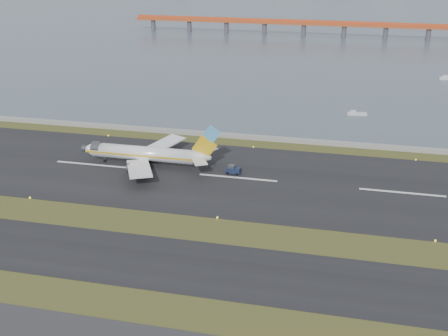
% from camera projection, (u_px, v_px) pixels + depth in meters
% --- Properties ---
extents(ground, '(1000.00, 1000.00, 0.00)m').
position_uv_depth(ground, '(209.00, 235.00, 114.97)').
color(ground, '#324117').
rests_on(ground, ground).
extents(taxiway_strip, '(1000.00, 18.00, 0.10)m').
position_uv_depth(taxiway_strip, '(193.00, 266.00, 104.15)').
color(taxiway_strip, black).
rests_on(taxiway_strip, ground).
extents(runway_strip, '(1000.00, 45.00, 0.10)m').
position_uv_depth(runway_strip, '(238.00, 178.00, 141.96)').
color(runway_strip, black).
rests_on(runway_strip, ground).
extents(seawall, '(1000.00, 2.50, 1.00)m').
position_uv_depth(seawall, '(258.00, 138.00, 168.79)').
color(seawall, gray).
rests_on(seawall, ground).
extents(bay_water, '(1400.00, 800.00, 1.30)m').
position_uv_depth(bay_water, '(328.00, 0.00, 529.05)').
color(bay_water, '#414D5D').
rests_on(bay_water, ground).
extents(red_pier, '(260.00, 5.00, 10.20)m').
position_uv_depth(red_pier, '(345.00, 25.00, 333.13)').
color(red_pier, '#C04B21').
rests_on(red_pier, ground).
extents(airliner, '(38.52, 32.89, 12.80)m').
position_uv_depth(airliner, '(148.00, 154.00, 148.08)').
color(airliner, white).
rests_on(airliner, ground).
extents(pushback_tug, '(3.84, 2.47, 2.35)m').
position_uv_depth(pushback_tug, '(233.00, 170.00, 144.07)').
color(pushback_tug, '#151F3A').
rests_on(pushback_tug, ground).
extents(workboat_near, '(6.78, 2.77, 1.60)m').
position_uv_depth(workboat_near, '(356.00, 114.00, 191.46)').
color(workboat_near, silver).
rests_on(workboat_near, ground).
extents(workboat_far, '(7.88, 3.01, 1.87)m').
position_uv_depth(workboat_far, '(448.00, 78.00, 237.93)').
color(workboat_far, silver).
rests_on(workboat_far, ground).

